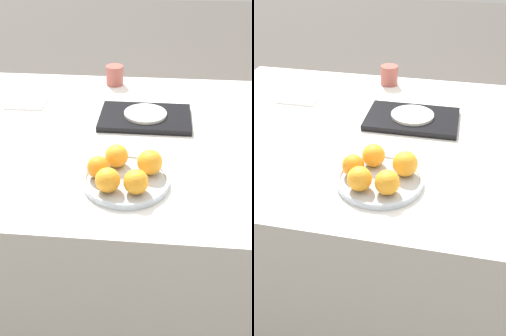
% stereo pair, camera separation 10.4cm
% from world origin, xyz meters
% --- Properties ---
extents(ground_plane, '(12.00, 12.00, 0.00)m').
position_xyz_m(ground_plane, '(0.00, 0.00, 0.00)').
color(ground_plane, '#4C4742').
extents(table, '(1.47, 1.01, 0.71)m').
position_xyz_m(table, '(0.00, 0.00, 0.36)').
color(table, silver).
rests_on(table, ground_plane).
extents(fruit_platter, '(0.24, 0.24, 0.02)m').
position_xyz_m(fruit_platter, '(0.01, -0.28, 0.72)').
color(fruit_platter, '#B2BCC6').
rests_on(fruit_platter, table).
extents(orange_0, '(0.07, 0.07, 0.07)m').
position_xyz_m(orange_0, '(0.04, -0.34, 0.76)').
color(orange_0, orange).
rests_on(orange_0, fruit_platter).
extents(orange_1, '(0.07, 0.07, 0.07)m').
position_xyz_m(orange_1, '(-0.02, -0.22, 0.76)').
color(orange_1, orange).
rests_on(orange_1, fruit_platter).
extents(orange_2, '(0.07, 0.07, 0.07)m').
position_xyz_m(orange_2, '(-0.03, -0.34, 0.76)').
color(orange_2, orange).
rests_on(orange_2, fruit_platter).
extents(orange_3, '(0.06, 0.06, 0.06)m').
position_xyz_m(orange_3, '(-0.07, -0.28, 0.76)').
color(orange_3, orange).
rests_on(orange_3, fruit_platter).
extents(orange_4, '(0.07, 0.07, 0.07)m').
position_xyz_m(orange_4, '(0.07, -0.25, 0.76)').
color(orange_4, orange).
rests_on(orange_4, fruit_platter).
extents(serving_tray, '(0.32, 0.21, 0.02)m').
position_xyz_m(serving_tray, '(0.04, 0.10, 0.72)').
color(serving_tray, black).
rests_on(serving_tray, table).
extents(side_plate, '(0.15, 0.15, 0.01)m').
position_xyz_m(side_plate, '(0.04, 0.10, 0.74)').
color(side_plate, silver).
rests_on(side_plate, serving_tray).
extents(cup_1, '(0.07, 0.07, 0.08)m').
position_xyz_m(cup_1, '(-0.10, 0.42, 0.75)').
color(cup_1, '#9E4C42').
rests_on(cup_1, table).
extents(napkin, '(0.14, 0.11, 0.01)m').
position_xyz_m(napkin, '(-0.41, 0.19, 0.72)').
color(napkin, white).
rests_on(napkin, table).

